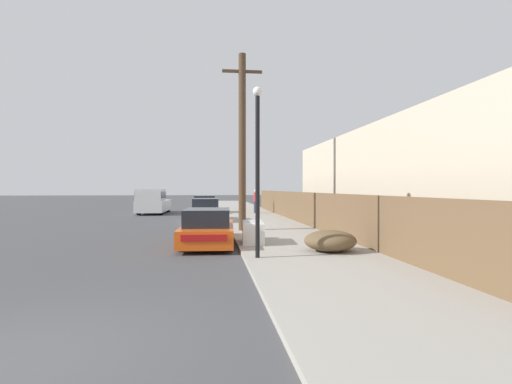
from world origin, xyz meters
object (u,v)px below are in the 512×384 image
Objects in this scene: pickup_truck at (153,202)px; brush_pile at (330,241)px; discarded_fridge at (253,232)px; pedestrian at (256,201)px; car_parked_far at (205,205)px; utility_pole at (242,140)px; street_lamp at (258,159)px; parked_sports_car_red at (208,229)px; car_parked_mid at (206,211)px.

brush_pile is (7.98, -20.27, -0.51)m from pickup_truck.
pedestrian reaches higher than discarded_fridge.
car_parked_far is 14.14m from utility_pole.
brush_pile is 18.61m from pedestrian.
street_lamp is 19.62m from pedestrian.
discarded_fridge is 3.02m from brush_pile.
street_lamp is 2.57× the size of pedestrian.
car_parked_mid is (-0.16, 9.61, 0.07)m from parked_sports_car_red.
pickup_truck is (-4.33, 17.73, 0.37)m from parked_sports_car_red.
brush_pile is at bearing 19.46° from street_lamp.
discarded_fridge is at bearing 133.76° from brush_pile.
car_parked_mid is at bearing 107.38° from brush_pile.
pickup_truck is at bearing 117.90° from car_parked_mid.
parked_sports_car_red is at bearing -88.46° from car_parked_far.
street_lamp is at bearing -91.39° from utility_pole.
pickup_truck reaches higher than car_parked_mid.
street_lamp is (-0.20, -2.99, 2.34)m from discarded_fridge.
car_parked_far is (-0.29, 17.38, 0.08)m from parked_sports_car_red.
pickup_truck is 1.26× the size of street_lamp.
discarded_fridge is at bearing -79.57° from car_parked_mid.
brush_pile is at bearing -71.53° from utility_pole.
discarded_fridge is 19.03m from pickup_truck.
car_parked_far is 2.88× the size of brush_pile.
pedestrian is (2.22, 19.41, -1.76)m from street_lamp.
discarded_fridge is at bearing 109.62° from pickup_truck.
street_lamp is 2.97× the size of brush_pile.
utility_pole is 1.71× the size of street_lamp.
discarded_fridge is 1.60m from parked_sports_car_red.
pedestrian is at bearing 80.32° from parked_sports_car_red.
car_parked_mid is at bearing 93.80° from parked_sports_car_red.
parked_sports_car_red is 1.01× the size of street_lamp.
car_parked_far is 20.31m from brush_pile.
parked_sports_car_red is (-1.56, 0.36, 0.10)m from discarded_fridge.
pickup_truck is at bearing 168.08° from pedestrian.
car_parked_mid is 13.23m from street_lamp.
parked_sports_car_red is 0.80× the size of pickup_truck.
street_lamp is at bearing 106.69° from pickup_truck.
car_parked_mid reaches higher than parked_sports_car_red.
car_parked_mid reaches higher than brush_pile.
utility_pole is (1.83, -13.58, 3.52)m from car_parked_far.
pedestrian is at bearing 87.15° from discarded_fridge.
street_lamp is at bearing -65.09° from parked_sports_car_red.
pickup_truck reaches higher than car_parked_far.
utility_pole is (-0.03, 4.16, 3.70)m from discarded_fridge.
car_parked_mid is 7.00m from utility_pole.
discarded_fridge is 10.12m from car_parked_mid.
car_parked_mid reaches higher than discarded_fridge.
utility_pole is at bearing 108.47° from brush_pile.
parked_sports_car_red is 17.38m from car_parked_far.
pedestrian is (3.73, 6.44, 0.40)m from car_parked_mid.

